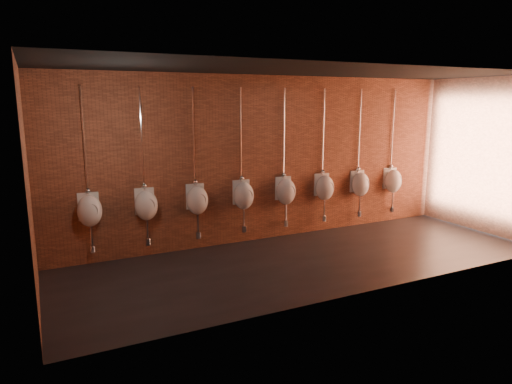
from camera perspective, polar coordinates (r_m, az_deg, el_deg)
ground at (r=8.06m, az=6.70°, el=-8.46°), size 8.50×8.50×0.00m
room_shell at (r=7.63m, az=7.04°, el=5.92°), size 8.54×3.04×3.22m
urinal_0 at (r=7.95m, az=-20.08°, el=-2.14°), size 0.43×0.38×2.72m
urinal_1 at (r=8.09m, az=-13.57°, el=-1.54°), size 0.43×0.38×2.72m
urinal_2 at (r=8.33m, az=-7.36°, el=-0.95°), size 0.43×0.38×2.72m
urinal_3 at (r=8.66m, az=-1.57°, el=-0.39°), size 0.43×0.38×2.72m
urinal_4 at (r=9.08m, az=3.75°, el=0.13°), size 0.43×0.38×2.72m
urinal_5 at (r=9.56m, az=8.57°, el=0.60°), size 0.43×0.38×2.72m
urinal_6 at (r=10.11m, az=12.89°, el=1.02°), size 0.43×0.38×2.72m
urinal_7 at (r=10.71m, az=16.75°, el=1.38°), size 0.43×0.38×2.72m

